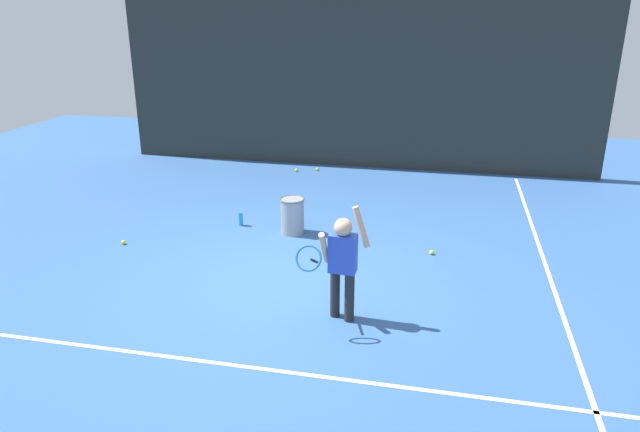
{
  "coord_description": "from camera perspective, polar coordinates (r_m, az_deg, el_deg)",
  "views": [
    {
      "loc": [
        1.93,
        -6.52,
        3.37
      ],
      "look_at": [
        0.47,
        0.23,
        0.85
      ],
      "focal_mm": 32.88,
      "sensor_mm": 36.0,
      "label": 1
    }
  ],
  "objects": [
    {
      "name": "fence_post_4",
      "position": [
        12.8,
        26.26,
        12.08
      ],
      "size": [
        0.09,
        0.09,
        4.08
      ],
      "primitive_type": "cylinder",
      "color": "slate",
      "rests_on": "ground"
    },
    {
      "name": "court_line_baseline",
      "position": [
        6.04,
        -8.88,
        -14.09
      ],
      "size": [
        9.0,
        0.05,
        0.0
      ],
      "primitive_type": "cube",
      "color": "white",
      "rests_on": "ground"
    },
    {
      "name": "back_fence_windscreen",
      "position": [
        12.55,
        3.42,
        13.58
      ],
      "size": [
        10.12,
        0.08,
        3.93
      ],
      "primitive_type": "cube",
      "color": "#282D2B",
      "rests_on": "ground"
    },
    {
      "name": "ground_plane",
      "position": [
        7.59,
        -3.83,
        -6.36
      ],
      "size": [
        20.0,
        20.0,
        0.0
      ],
      "primitive_type": "plane",
      "color": "#335B93"
    },
    {
      "name": "tennis_ball_1",
      "position": [
        12.5,
        -0.28,
        4.57
      ],
      "size": [
        0.07,
        0.07,
        0.07
      ],
      "primitive_type": "sphere",
      "color": "#CCE033",
      "rests_on": "ground"
    },
    {
      "name": "water_bottle",
      "position": [
        9.47,
        -7.73,
        -0.28
      ],
      "size": [
        0.07,
        0.07,
        0.22
      ],
      "primitive_type": "cylinder",
      "color": "#268CD8",
      "rests_on": "ground"
    },
    {
      "name": "tennis_player",
      "position": [
        6.41,
        2.09,
        -4.3
      ],
      "size": [
        0.74,
        0.57,
        1.35
      ],
      "rotation": [
        0.0,
        0.0,
        -0.06
      ],
      "color": "#232326",
      "rests_on": "ground"
    },
    {
      "name": "court_line_sideline",
      "position": [
        8.37,
        21.33,
        -5.15
      ],
      "size": [
        0.05,
        9.0,
        0.0
      ],
      "primitive_type": "cube",
      "color": "white",
      "rests_on": "ground"
    },
    {
      "name": "ball_hopper",
      "position": [
        9.03,
        -2.71,
        0.07
      ],
      "size": [
        0.38,
        0.38,
        0.56
      ],
      "color": "gray",
      "rests_on": "ground"
    },
    {
      "name": "fence_post_1",
      "position": [
        13.2,
        -7.44,
        14.1
      ],
      "size": [
        0.09,
        0.09,
        4.08
      ],
      "primitive_type": "cylinder",
      "color": "slate",
      "rests_on": "ground"
    },
    {
      "name": "fence_post_2",
      "position": [
        12.6,
        3.47,
        13.95
      ],
      "size": [
        0.09,
        0.09,
        4.08
      ],
      "primitive_type": "cylinder",
      "color": "slate",
      "rests_on": "ground"
    },
    {
      "name": "tennis_ball_3",
      "position": [
        8.48,
        10.81,
        -3.5
      ],
      "size": [
        0.07,
        0.07,
        0.07
      ],
      "primitive_type": "sphere",
      "color": "#CCE033",
      "rests_on": "ground"
    },
    {
      "name": "fence_post_0",
      "position": [
        14.2,
        -17.1,
        13.83
      ],
      "size": [
        0.09,
        0.09,
        4.08
      ],
      "primitive_type": "cylinder",
      "color": "slate",
      "rests_on": "ground"
    },
    {
      "name": "tennis_ball_2",
      "position": [
        9.15,
        -18.58,
        -2.44
      ],
      "size": [
        0.07,
        0.07,
        0.07
      ],
      "primitive_type": "sphere",
      "color": "#CCE033",
      "rests_on": "ground"
    },
    {
      "name": "fence_post_3",
      "position": [
        12.46,
        15.0,
        13.26
      ],
      "size": [
        0.09,
        0.09,
        4.08
      ],
      "primitive_type": "cylinder",
      "color": "slate",
      "rests_on": "ground"
    },
    {
      "name": "tennis_ball_0",
      "position": [
        12.45,
        -2.3,
        4.49
      ],
      "size": [
        0.07,
        0.07,
        0.07
      ],
      "primitive_type": "sphere",
      "color": "#CCE033",
      "rests_on": "ground"
    }
  ]
}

